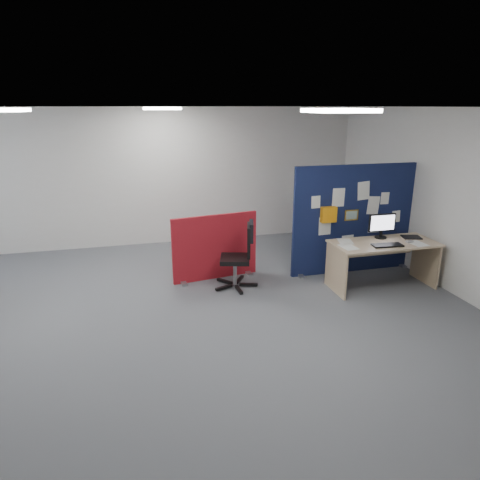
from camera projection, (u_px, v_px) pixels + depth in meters
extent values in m
plane|color=#575A60|center=(149.00, 325.00, 5.55)|extent=(9.00, 9.00, 0.00)
cube|color=white|center=(133.00, 107.00, 4.74)|extent=(9.00, 7.00, 0.02)
cube|color=silver|center=(136.00, 179.00, 8.38)|extent=(9.00, 0.02, 2.70)
cube|color=silver|center=(169.00, 427.00, 1.91)|extent=(9.00, 0.02, 2.70)
cube|color=silver|center=(458.00, 204.00, 6.20)|extent=(0.02, 7.00, 2.70)
cube|color=white|center=(340.00, 111.00, 4.29)|extent=(0.60, 0.60, 0.04)
cube|color=white|center=(162.00, 108.00, 7.17)|extent=(0.60, 0.60, 0.04)
cube|color=#0F123A|center=(355.00, 219.00, 7.10)|extent=(2.21, 0.06, 1.82)
cube|color=gray|center=(300.00, 275.00, 7.14)|extent=(0.08, 0.30, 0.04)
cube|color=gray|center=(400.00, 265.00, 7.59)|extent=(0.08, 0.30, 0.04)
cube|color=white|center=(316.00, 202.00, 6.78)|extent=(0.15, 0.01, 0.20)
cube|color=white|center=(338.00, 197.00, 6.86)|extent=(0.21, 0.01, 0.30)
cube|color=white|center=(364.00, 191.00, 6.94)|extent=(0.21, 0.01, 0.30)
cube|color=white|center=(385.00, 198.00, 7.08)|extent=(0.15, 0.01, 0.20)
cube|color=white|center=(325.00, 226.00, 6.95)|extent=(0.21, 0.01, 0.30)
cube|color=white|center=(374.00, 224.00, 7.17)|extent=(0.21, 0.01, 0.30)
cube|color=white|center=(396.00, 216.00, 7.23)|extent=(0.15, 0.01, 0.20)
cube|color=white|center=(347.00, 244.00, 7.15)|extent=(0.21, 0.01, 0.30)
cube|color=white|center=(373.00, 205.00, 7.06)|extent=(0.21, 0.01, 0.30)
cube|color=gold|center=(351.00, 215.00, 7.01)|extent=(0.24, 0.01, 0.18)
cube|color=orange|center=(329.00, 215.00, 6.86)|extent=(0.25, 0.10, 0.25)
cube|color=tan|center=(384.00, 243.00, 6.50)|extent=(1.61, 0.72, 0.03)
cube|color=tan|center=(336.00, 270.00, 6.43)|extent=(0.03, 0.66, 0.70)
cube|color=tan|center=(425.00, 261.00, 6.80)|extent=(0.03, 0.66, 0.70)
cube|color=tan|center=(372.00, 247.00, 6.86)|extent=(1.45, 0.02, 0.30)
cylinder|color=black|center=(381.00, 237.00, 6.71)|extent=(0.18, 0.18, 0.02)
cube|color=black|center=(381.00, 234.00, 6.70)|extent=(0.04, 0.03, 0.09)
cube|color=black|center=(382.00, 223.00, 6.64)|extent=(0.44, 0.04, 0.28)
cube|color=white|center=(383.00, 223.00, 6.62)|extent=(0.40, 0.01, 0.24)
cube|color=black|center=(387.00, 245.00, 6.33)|extent=(0.46, 0.21, 0.02)
cube|color=gray|center=(410.00, 242.00, 6.48)|extent=(0.10, 0.07, 0.03)
cube|color=black|center=(411.00, 237.00, 6.74)|extent=(0.33, 0.29, 0.01)
cube|color=maroon|center=(215.00, 247.00, 6.90)|extent=(1.42, 0.26, 1.07)
cube|color=gray|center=(182.00, 280.00, 6.92)|extent=(0.08, 0.30, 0.04)
cube|color=gray|center=(249.00, 273.00, 7.19)|extent=(0.08, 0.30, 0.04)
cube|color=black|center=(248.00, 285.00, 6.70)|extent=(0.29, 0.12, 0.04)
cube|color=black|center=(239.00, 279.00, 6.89)|extent=(0.20, 0.27, 0.04)
cube|color=black|center=(225.00, 281.00, 6.82)|extent=(0.22, 0.25, 0.04)
cube|color=black|center=(224.00, 288.00, 6.58)|extent=(0.29, 0.15, 0.04)
cube|color=black|center=(239.00, 290.00, 6.51)|extent=(0.06, 0.29, 0.04)
cylinder|color=gray|center=(235.00, 272.00, 6.64)|extent=(0.06, 0.06, 0.40)
cube|color=black|center=(235.00, 259.00, 6.57)|extent=(0.54, 0.54, 0.07)
cube|color=black|center=(249.00, 240.00, 6.48)|extent=(0.15, 0.40, 0.48)
cube|color=black|center=(251.00, 231.00, 6.43)|extent=(0.15, 0.37, 0.29)
cube|color=white|center=(348.00, 247.00, 6.28)|extent=(0.23, 0.31, 0.00)
cube|color=white|center=(345.00, 241.00, 6.54)|extent=(0.28, 0.35, 0.00)
cube|color=white|center=(417.00, 243.00, 6.44)|extent=(0.23, 0.31, 0.00)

